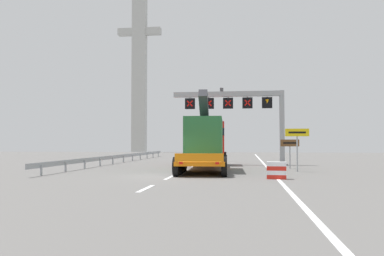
# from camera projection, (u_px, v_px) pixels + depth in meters

# --- Properties ---
(ground) EXTENTS (112.00, 112.00, 0.00)m
(ground) POSITION_uv_depth(u_px,v_px,m) (165.00, 176.00, 22.40)
(ground) COLOR slate
(lane_markings) EXTENTS (0.20, 44.69, 0.01)m
(lane_markings) POSITION_uv_depth(u_px,v_px,m) (201.00, 163.00, 37.25)
(lane_markings) COLOR silver
(lane_markings) RESTS_ON ground
(edge_line_right) EXTENTS (0.20, 63.00, 0.01)m
(edge_line_right) POSITION_uv_depth(u_px,v_px,m) (265.00, 165.00, 33.48)
(edge_line_right) COLOR silver
(edge_line_right) RESTS_ON ground
(overhead_lane_gantry) EXTENTS (9.78, 0.90, 6.65)m
(overhead_lane_gantry) POSITION_uv_depth(u_px,v_px,m) (243.00, 106.00, 34.25)
(overhead_lane_gantry) COLOR #9EA0A5
(overhead_lane_gantry) RESTS_ON ground
(heavy_haul_truck_orange) EXTENTS (3.57, 14.15, 5.30)m
(heavy_haul_truck_orange) POSITION_uv_depth(u_px,v_px,m) (207.00, 141.00, 29.64)
(heavy_haul_truck_orange) COLOR orange
(heavy_haul_truck_orange) RESTS_ON ground
(exit_sign_yellow) EXTENTS (1.54, 0.15, 2.82)m
(exit_sign_yellow) POSITION_uv_depth(u_px,v_px,m) (297.00, 139.00, 26.07)
(exit_sign_yellow) COLOR #9EA0A5
(exit_sign_yellow) RESTS_ON ground
(tourist_info_sign_brown) EXTENTS (1.34, 0.15, 2.13)m
(tourist_info_sign_brown) POSITION_uv_depth(u_px,v_px,m) (290.00, 147.00, 29.11)
(tourist_info_sign_brown) COLOR #9EA0A5
(tourist_info_sign_brown) RESTS_ON ground
(crash_barrier_striped) EXTENTS (1.04, 0.59, 0.90)m
(crash_barrier_striped) POSITION_uv_depth(u_px,v_px,m) (277.00, 170.00, 20.80)
(crash_barrier_striped) COLOR red
(crash_barrier_striped) RESTS_ON ground
(guardrail_left) EXTENTS (0.13, 34.66, 0.76)m
(guardrail_left) POSITION_uv_depth(u_px,v_px,m) (123.00, 156.00, 38.55)
(guardrail_left) COLOR #999EA3
(guardrail_left) RESTS_ON ground
(bridge_pylon_distant) EXTENTS (9.00, 2.00, 40.19)m
(bridge_pylon_distant) POSITION_uv_depth(u_px,v_px,m) (139.00, 53.00, 82.29)
(bridge_pylon_distant) COLOR #B7B7B2
(bridge_pylon_distant) RESTS_ON ground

